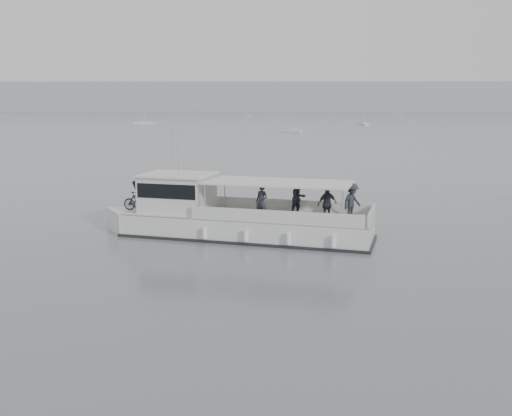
{
  "coord_description": "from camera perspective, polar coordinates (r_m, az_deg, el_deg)",
  "views": [
    {
      "loc": [
        4.3,
        -26.92,
        7.05
      ],
      "look_at": [
        3.76,
        2.96,
        1.6
      ],
      "focal_mm": 40.0,
      "sensor_mm": 36.0,
      "label": 1
    }
  ],
  "objects": [
    {
      "name": "tour_boat",
      "position": [
        30.9,
        -3.28,
        -0.89
      ],
      "size": [
        15.12,
        7.06,
        6.35
      ],
      "rotation": [
        0.0,
        0.0,
        -0.26
      ],
      "color": "silver",
      "rests_on": "ground"
    },
    {
      "name": "ground",
      "position": [
        28.16,
        -7.81,
        -4.26
      ],
      "size": [
        1400.0,
        1400.0,
        0.0
      ],
      "primitive_type": "plane",
      "color": "slate",
      "rests_on": "ground"
    },
    {
      "name": "moored_fleet",
      "position": [
        242.78,
        -12.05,
        8.53
      ],
      "size": [
        384.07,
        336.65,
        11.35
      ],
      "color": "silver",
      "rests_on": "ground"
    },
    {
      "name": "headland",
      "position": [
        586.98,
        0.62,
        11.01
      ],
      "size": [
        1400.0,
        90.0,
        28.0
      ],
      "primitive_type": "cube",
      "color": "#939EA8",
      "rests_on": "ground"
    }
  ]
}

